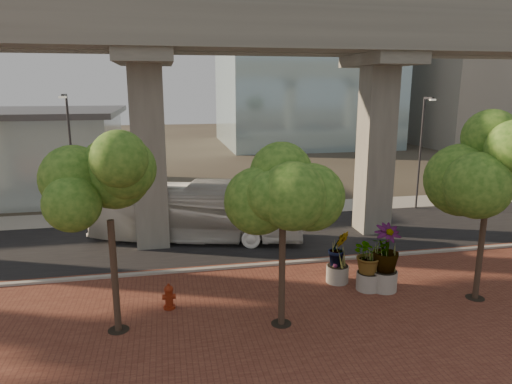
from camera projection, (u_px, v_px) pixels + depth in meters
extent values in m
plane|color=#373028|center=(276.00, 250.00, 22.76)|extent=(160.00, 160.00, 0.00)
cube|color=brown|center=(334.00, 332.00, 15.11)|extent=(70.00, 13.00, 0.06)
cube|color=black|center=(267.00, 237.00, 24.66)|extent=(90.00, 8.00, 0.04)
cube|color=#A19E96|center=(287.00, 263.00, 20.83)|extent=(70.00, 0.25, 0.16)
cube|color=#A19E96|center=(249.00, 210.00, 29.91)|extent=(90.00, 3.00, 0.06)
cube|color=gray|center=(277.00, 29.00, 20.77)|extent=(72.00, 2.40, 1.80)
cube|color=gray|center=(262.00, 37.00, 23.82)|extent=(72.00, 2.40, 1.80)
cube|color=gray|center=(258.00, 12.00, 24.56)|extent=(72.00, 0.12, 1.00)
cube|color=gray|center=(486.00, 56.00, 61.74)|extent=(18.00, 16.00, 24.00)
imported|color=silver|center=(197.00, 212.00, 23.90)|extent=(11.32, 5.44, 3.07)
cylinder|color=maroon|center=(169.00, 307.00, 16.64)|extent=(0.43, 0.43, 0.10)
cylinder|color=maroon|center=(169.00, 298.00, 16.56)|extent=(0.29, 0.29, 0.69)
sphere|color=maroon|center=(169.00, 289.00, 16.48)|extent=(0.33, 0.33, 0.33)
cylinder|color=maroon|center=(168.00, 285.00, 16.45)|extent=(0.10, 0.10, 0.12)
cylinder|color=maroon|center=(169.00, 297.00, 16.55)|extent=(0.48, 0.19, 0.19)
cylinder|color=#A4A094|center=(368.00, 281.00, 18.12)|extent=(0.92, 0.92, 0.72)
imported|color=#255416|center=(370.00, 254.00, 17.87)|extent=(2.05, 2.05, 1.54)
cylinder|color=gray|center=(384.00, 280.00, 18.08)|extent=(1.03, 1.03, 0.80)
imported|color=#255416|center=(386.00, 248.00, 17.78)|extent=(2.52, 2.52, 1.89)
cylinder|color=#A8A498|center=(337.00, 274.00, 18.82)|extent=(0.91, 0.91, 0.71)
imported|color=#255416|center=(338.00, 248.00, 18.57)|extent=(2.03, 2.03, 1.52)
cylinder|color=#4A362A|center=(115.00, 277.00, 14.73)|extent=(0.22, 0.22, 3.81)
cylinder|color=black|center=(119.00, 330.00, 15.16)|extent=(0.70, 0.70, 0.01)
cylinder|color=#4A362A|center=(282.00, 276.00, 15.18)|extent=(0.22, 0.22, 3.47)
cylinder|color=black|center=(281.00, 323.00, 15.57)|extent=(0.70, 0.70, 0.01)
cylinder|color=#4A362A|center=(481.00, 250.00, 17.02)|extent=(0.22, 0.22, 3.90)
cylinder|color=black|center=(475.00, 298.00, 17.46)|extent=(0.70, 0.70, 0.01)
cylinder|color=#2D2D32|center=(72.00, 162.00, 26.06)|extent=(0.13, 0.13, 7.46)
cube|color=#2D2D32|center=(64.00, 95.00, 24.78)|extent=(0.14, 0.93, 0.14)
cube|color=silver|center=(63.00, 97.00, 24.35)|extent=(0.37, 0.19, 0.11)
cylinder|color=#2E2E33|center=(420.00, 155.00, 29.60)|extent=(0.13, 0.13, 7.22)
cube|color=#2E2E33|center=(429.00, 98.00, 28.35)|extent=(0.14, 0.90, 0.14)
cube|color=silver|center=(433.00, 100.00, 27.94)|extent=(0.36, 0.18, 0.11)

